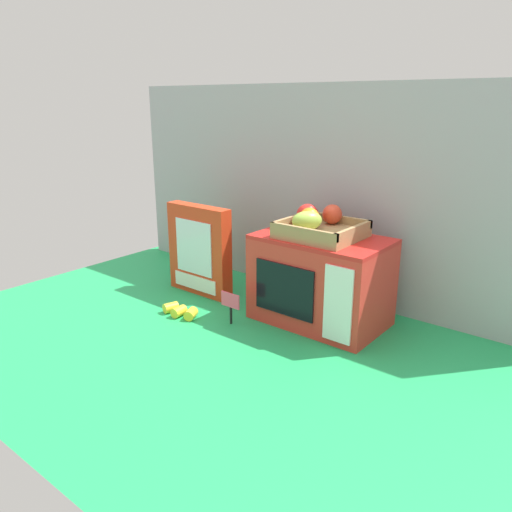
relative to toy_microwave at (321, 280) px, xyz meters
name	(u,v)px	position (x,y,z in m)	size (l,w,h in m)	color
ground_plane	(267,311)	(-0.17, -0.04, -0.13)	(1.70, 1.70, 0.00)	#219E54
display_back_panel	(313,192)	(-0.17, 0.21, 0.22)	(1.61, 0.03, 0.71)	#A0A3A8
toy_microwave	(321,280)	(0.00, 0.00, 0.00)	(0.39, 0.25, 0.27)	red
food_groups_crate	(318,225)	(-0.02, 0.00, 0.17)	(0.22, 0.21, 0.09)	#A37F51
cookie_set_box	(199,250)	(-0.46, -0.06, 0.02)	(0.26, 0.05, 0.31)	red
price_sign	(230,304)	(-0.20, -0.19, -0.07)	(0.07, 0.01, 0.10)	black
loose_toy_banana	(180,311)	(-0.36, -0.24, -0.12)	(0.13, 0.06, 0.03)	yellow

